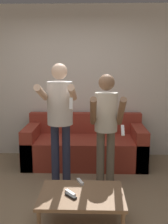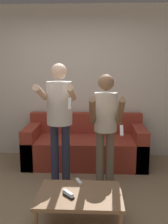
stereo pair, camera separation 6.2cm
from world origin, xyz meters
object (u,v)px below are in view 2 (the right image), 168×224
Objects in this scene: remote_near at (68,196)px; remote_far at (79,182)px; remote_mid at (68,193)px; couch at (85,147)px; coffee_table at (80,197)px; person_standing_right at (106,120)px; person_standing_left at (59,111)px.

remote_near is 0.87× the size of remote_far.
remote_mid is (-0.01, 0.07, 0.00)m from remote_near.
remote_near is 0.34m from remote_far.
couch is 1.80m from coffee_table.
person_standing_right is at bearing 67.92° from remote_near.
remote_near is at bearing -143.54° from coffee_table.
remote_mid is (0.20, -0.91, -0.68)m from person_standing_left.
coffee_table is (-0.29, -0.90, -0.62)m from person_standing_right.
person_standing_left is (-0.31, -0.90, 0.78)m from couch.
remote_far is (-0.03, 0.25, 0.05)m from coffee_table.
person_standing_right is 0.92m from remote_far.
remote_mid is (-0.12, -0.01, 0.05)m from coffee_table.
remote_far is (-0.32, -0.65, -0.57)m from person_standing_right.
remote_near and remote_mid have the same top height.
couch is 1.82m from remote_mid.
coffee_table is at bearing -89.45° from couch.
person_standing_left is 0.99m from remote_far.
remote_mid reaches higher than coffee_table.
remote_mid is 0.91× the size of remote_far.
person_standing_right is at bearing -0.11° from person_standing_left.
person_standing_right is at bearing -71.33° from couch.
person_standing_left is 1.20m from coffee_table.
couch is 15.02× the size of remote_near.
remote_near is at bearing -80.49° from remote_mid.
coffee_table is (0.02, -1.80, 0.05)m from couch.
person_standing_right is 1.20m from remote_near.
remote_near is at bearing -92.74° from couch.
remote_far is at bearing -65.51° from person_standing_left.
remote_near reaches higher than coffee_table.
remote_mid is at bearing 99.51° from remote_near.
remote_far reaches higher than coffee_table.
person_standing_left is 0.62m from person_standing_right.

